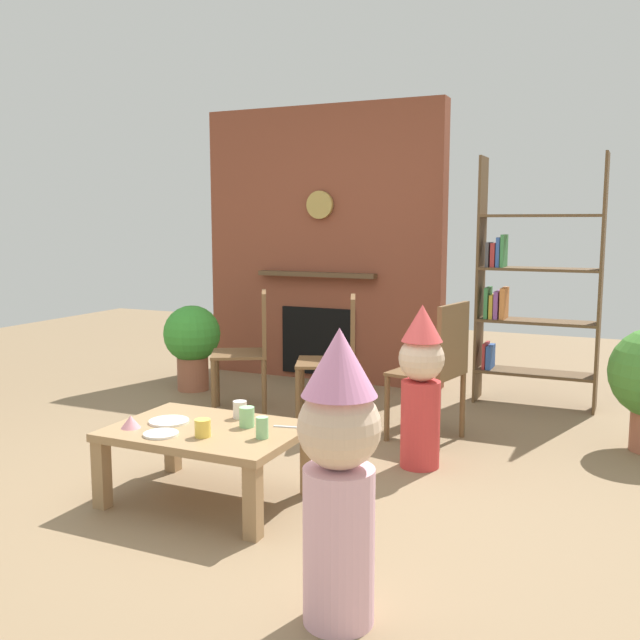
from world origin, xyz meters
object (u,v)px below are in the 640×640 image
birthday_cake_slice (131,422)px  child_in_pink (421,382)px  paper_cup_center (246,417)px  paper_cup_far_left (203,428)px  coffee_table (207,439)px  paper_plate_front (161,434)px  dining_chair_middle (339,353)px  bookshelf (528,290)px  potted_plant_short (192,340)px  paper_cup_near_right (240,410)px  child_with_cone_hat (339,470)px  paper_plate_rear (169,421)px  dining_chair_right (439,364)px  dining_chair_left (252,344)px  paper_cup_near_left (262,428)px

birthday_cake_slice → child_in_pink: 1.61m
paper_cup_center → paper_cup_far_left: (-0.11, -0.23, -0.01)m
coffee_table → paper_cup_center: bearing=28.8°
paper_plate_front → dining_chair_middle: size_ratio=0.19×
bookshelf → coffee_table: bearing=-113.6°
potted_plant_short → paper_cup_near_right: bearing=-49.3°
child_with_cone_hat → paper_plate_rear: bearing=5.3°
dining_chair_middle → potted_plant_short: bearing=-37.9°
child_with_cone_hat → dining_chair_right: bearing=-48.4°
dining_chair_left → potted_plant_short: dining_chair_left is taller
coffee_table → paper_plate_front: size_ratio=5.60×
coffee_table → dining_chair_middle: dining_chair_middle is taller
paper_cup_center → dining_chair_left: dining_chair_left is taller
paper_cup_far_left → paper_plate_front: (-0.20, -0.06, -0.04)m
bookshelf → child_with_cone_hat: size_ratio=1.81×
paper_cup_near_left → paper_plate_front: bearing=-161.2°
child_with_cone_hat → potted_plant_short: (-2.48, 2.72, -0.13)m
bookshelf → dining_chair_middle: size_ratio=2.11×
child_in_pink → dining_chair_left: (-1.48, 0.64, 0.01)m
paper_cup_center → dining_chair_middle: (-0.10, 1.44, 0.08)m
paper_cup_far_left → dining_chair_right: bearing=65.0°
paper_plate_front → child_in_pink: bearing=49.6°
bookshelf → birthday_cake_slice: size_ratio=19.00×
paper_cup_far_left → paper_plate_front: paper_cup_far_left is taller
paper_cup_near_left → child_with_cone_hat: size_ratio=0.10×
coffee_table → birthday_cake_slice: birthday_cake_slice is taller
child_with_cone_hat → child_in_pink: size_ratio=1.12×
paper_cup_near_right → child_in_pink: (0.77, 0.71, 0.07)m
dining_chair_right → dining_chair_middle: bearing=4.2°
paper_cup_far_left → dining_chair_middle: 1.67m
paper_plate_front → child_in_pink: (0.96, 1.13, 0.11)m
paper_cup_far_left → dining_chair_right: size_ratio=0.10×
paper_plate_front → potted_plant_short: (-1.32, 2.18, 0.04)m
dining_chair_middle → child_with_cone_hat: bearing=91.4°
paper_plate_rear → dining_chair_middle: (0.30, 1.53, 0.12)m
paper_plate_rear → potted_plant_short: size_ratio=0.29×
child_in_pink → potted_plant_short: child_in_pink is taller
paper_cup_near_right → dining_chair_left: dining_chair_left is taller
paper_cup_center → paper_plate_front: paper_cup_center is taller
paper_cup_center → dining_chair_middle: size_ratio=0.11×
paper_plate_rear → child_with_cone_hat: child_with_cone_hat is taller
birthday_cake_slice → dining_chair_middle: dining_chair_middle is taller
coffee_table → dining_chair_middle: 1.54m
dining_chair_left → paper_cup_far_left: bearing=84.0°
child_with_cone_hat → birthday_cake_slice: bearing=12.9°
paper_cup_near_left → paper_cup_near_right: (-0.28, 0.26, -0.01)m
birthday_cake_slice → paper_cup_near_left: bearing=10.3°
paper_plate_front → paper_plate_rear: bearing=116.4°
coffee_table → paper_cup_near_left: paper_cup_near_left is taller
paper_cup_far_left → coffee_table: bearing=116.2°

